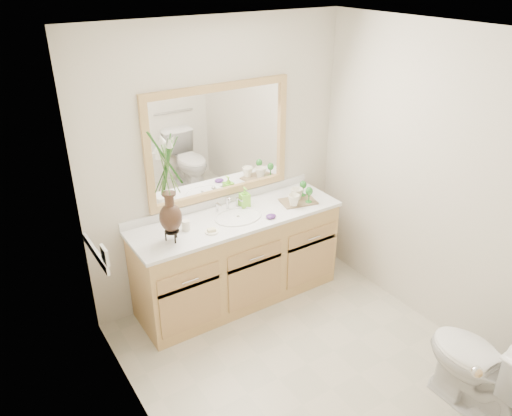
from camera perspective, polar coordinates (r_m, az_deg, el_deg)
floor at (r=4.00m, az=5.85°, el=-17.34°), size 2.60×2.60×0.00m
ceiling at (r=2.91m, az=8.14°, el=19.06°), size 2.40×2.60×0.02m
wall_back at (r=4.27m, az=-4.25°, el=4.97°), size 2.40×0.02×2.40m
wall_front at (r=2.61m, az=25.57°, el=-13.60°), size 2.40×0.02×2.40m
wall_left at (r=2.78m, az=-13.00°, el=-8.56°), size 0.02×2.60×2.40m
wall_right at (r=4.09m, az=19.99°, el=2.39°), size 0.02×2.60×2.40m
vanity at (r=4.41m, az=-2.10°, el=-5.89°), size 1.80×0.55×0.80m
counter at (r=4.20m, az=-2.19°, el=-1.12°), size 1.84×0.57×0.03m
sink at (r=4.21m, az=-2.05°, el=-1.68°), size 0.38×0.34×0.23m
mirror at (r=4.18m, az=-4.20°, el=7.49°), size 1.32×0.04×0.97m
switch_plate at (r=3.53m, az=-16.91°, el=-5.17°), size 0.02×0.12×0.12m
door at (r=2.54m, az=20.39°, el=-19.75°), size 0.80×0.03×2.00m
toilet at (r=3.75m, az=24.20°, el=-16.14°), size 0.42×0.75×0.74m
flower_vase at (r=3.64m, az=-10.16°, el=4.01°), size 0.20×0.20×0.83m
tumbler at (r=4.00m, az=-8.03°, el=-1.98°), size 0.06×0.06×0.08m
soap_dish at (r=3.96m, az=-5.10°, el=-2.67°), size 0.11×0.11×0.03m
soap_bottle at (r=4.32m, az=-1.30°, el=1.16°), size 0.08×0.08×0.16m
purple_dish at (r=4.16m, az=1.72°, el=-0.94°), size 0.09×0.07×0.03m
tray at (r=4.44m, az=4.85°, el=0.75°), size 0.34×0.27×0.02m
mug_left at (r=4.33m, az=4.34°, el=0.95°), size 0.13×0.13×0.11m
mug_right at (r=4.44m, az=4.68°, el=1.67°), size 0.15×0.15×0.11m
goblet_front at (r=4.38m, az=6.09°, el=1.83°), size 0.06×0.06×0.14m
goblet_back at (r=4.51m, az=5.40°, el=2.57°), size 0.06×0.06×0.14m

